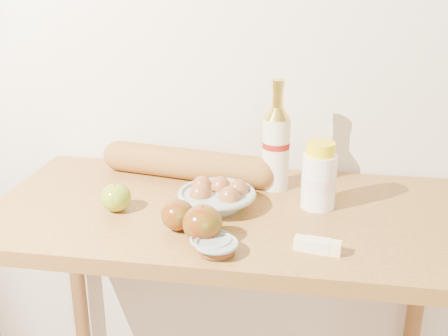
{
  "coord_description": "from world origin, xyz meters",
  "views": [
    {
      "loc": [
        0.21,
        -0.1,
        1.5
      ],
      "look_at": [
        0.0,
        1.15,
        1.02
      ],
      "focal_mm": 45.0,
      "sensor_mm": 36.0,
      "label": 1
    }
  ],
  "objects_px": {
    "bourbon_bottle": "(276,145)",
    "table": "(226,250)",
    "cream_bottle": "(319,177)",
    "baguette": "(187,164)",
    "egg_bowl": "(217,197)"
  },
  "relations": [
    {
      "from": "table",
      "to": "baguette",
      "type": "relative_size",
      "value": 2.24
    },
    {
      "from": "bourbon_bottle",
      "to": "egg_bowl",
      "type": "distance_m",
      "value": 0.22
    },
    {
      "from": "egg_bowl",
      "to": "baguette",
      "type": "bearing_deg",
      "value": 123.73
    },
    {
      "from": "bourbon_bottle",
      "to": "cream_bottle",
      "type": "relative_size",
      "value": 1.75
    },
    {
      "from": "table",
      "to": "egg_bowl",
      "type": "relative_size",
      "value": 5.57
    },
    {
      "from": "table",
      "to": "baguette",
      "type": "xyz_separation_m",
      "value": [
        -0.14,
        0.18,
        0.17
      ]
    },
    {
      "from": "bourbon_bottle",
      "to": "table",
      "type": "bearing_deg",
      "value": -109.07
    },
    {
      "from": "bourbon_bottle",
      "to": "egg_bowl",
      "type": "relative_size",
      "value": 1.4
    },
    {
      "from": "table",
      "to": "cream_bottle",
      "type": "bearing_deg",
      "value": 11.74
    },
    {
      "from": "cream_bottle",
      "to": "baguette",
      "type": "bearing_deg",
      "value": 161.86
    },
    {
      "from": "cream_bottle",
      "to": "baguette",
      "type": "relative_size",
      "value": 0.32
    },
    {
      "from": "cream_bottle",
      "to": "baguette",
      "type": "height_order",
      "value": "cream_bottle"
    },
    {
      "from": "table",
      "to": "bourbon_bottle",
      "type": "height_order",
      "value": "bourbon_bottle"
    },
    {
      "from": "egg_bowl",
      "to": "baguette",
      "type": "xyz_separation_m",
      "value": [
        -0.12,
        0.18,
        0.02
      ]
    },
    {
      "from": "cream_bottle",
      "to": "egg_bowl",
      "type": "height_order",
      "value": "cream_bottle"
    }
  ]
}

